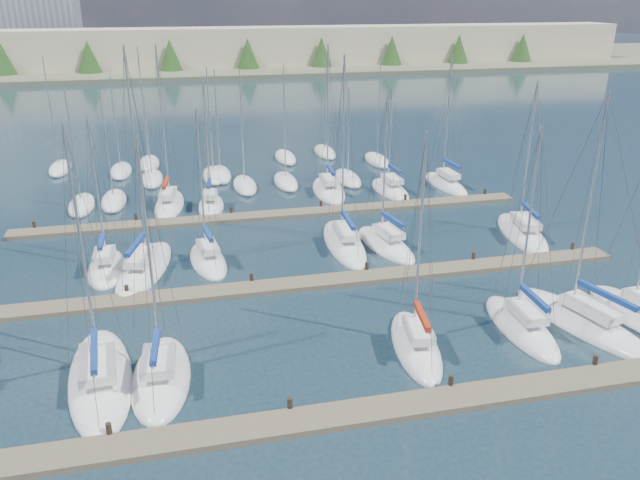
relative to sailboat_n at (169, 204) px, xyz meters
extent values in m
plane|color=#203541|center=(9.25, 25.09, -0.20)|extent=(400.00, 400.00, 0.00)
cube|color=#6B5E4C|center=(9.25, -32.91, -0.05)|extent=(44.00, 1.80, 0.35)
cylinder|color=#2D261C|center=(-2.75, -32.01, 0.10)|extent=(0.26, 0.26, 1.10)
cylinder|color=#2D261C|center=(5.25, -32.01, 0.10)|extent=(0.26, 0.26, 1.10)
cylinder|color=#2D261C|center=(13.25, -32.01, 0.10)|extent=(0.26, 0.26, 1.10)
cylinder|color=#2D261C|center=(21.25, -32.01, 0.10)|extent=(0.26, 0.26, 1.10)
cube|color=#6B5E4C|center=(9.25, -18.91, -0.05)|extent=(44.00, 1.80, 0.35)
cylinder|color=#2D261C|center=(-2.75, -18.01, 0.10)|extent=(0.26, 0.26, 1.10)
cylinder|color=#2D261C|center=(5.25, -18.01, 0.10)|extent=(0.26, 0.26, 1.10)
cylinder|color=#2D261C|center=(13.25, -18.01, 0.10)|extent=(0.26, 0.26, 1.10)
cylinder|color=#2D261C|center=(21.25, -18.01, 0.10)|extent=(0.26, 0.26, 1.10)
cylinder|color=#2D261C|center=(29.25, -18.01, 0.10)|extent=(0.26, 0.26, 1.10)
cube|color=#6B5E4C|center=(9.25, -4.91, -0.05)|extent=(44.00, 1.80, 0.35)
cylinder|color=#2D261C|center=(-10.75, -4.01, 0.10)|extent=(0.26, 0.26, 1.10)
cylinder|color=#2D261C|center=(-2.75, -4.01, 0.10)|extent=(0.26, 0.26, 1.10)
cylinder|color=#2D261C|center=(5.25, -4.01, 0.10)|extent=(0.26, 0.26, 1.10)
cylinder|color=#2D261C|center=(13.25, -4.01, 0.10)|extent=(0.26, 0.26, 1.10)
cylinder|color=#2D261C|center=(21.25, -4.01, 0.10)|extent=(0.26, 0.26, 1.10)
cylinder|color=#2D261C|center=(29.25, -4.01, 0.10)|extent=(0.26, 0.26, 1.10)
ellipsoid|color=white|center=(0.00, 0.03, -0.15)|extent=(3.43, 8.52, 1.60)
cube|color=black|center=(0.00, 0.03, -0.15)|extent=(1.75, 4.10, 0.12)
cube|color=silver|center=(-0.04, -0.38, 1.15)|extent=(1.70, 3.04, 0.50)
cylinder|color=#9EA0A5|center=(0.08, 0.69, 7.42)|extent=(0.14, 0.14, 13.04)
cylinder|color=#9EA0A5|center=(-0.12, -1.04, 2.20)|extent=(0.50, 3.47, 0.10)
cube|color=maroon|center=(-0.12, -1.04, 2.32)|extent=(0.66, 3.22, 0.30)
ellipsoid|color=white|center=(-4.38, -13.41, -0.15)|extent=(2.56, 6.67, 1.60)
cube|color=silver|center=(-4.38, -13.74, 1.15)|extent=(1.40, 2.34, 0.50)
cylinder|color=#9EA0A5|center=(-4.38, -12.88, 5.73)|extent=(0.14, 0.14, 9.66)
cylinder|color=#9EA0A5|center=(-4.38, -14.28, 2.20)|extent=(0.11, 2.80, 0.10)
cube|color=navy|center=(-4.38, -14.28, 2.32)|extent=(0.31, 2.58, 0.30)
ellipsoid|color=white|center=(15.21, 1.07, -0.15)|extent=(3.51, 8.84, 1.60)
cube|color=maroon|center=(15.21, 1.07, -0.15)|extent=(1.80, 4.25, 0.12)
cube|color=silver|center=(15.18, 0.63, 1.15)|extent=(1.80, 3.14, 0.50)
cylinder|color=#9EA0A5|center=(15.26, 1.76, 7.26)|extent=(0.14, 0.14, 12.71)
cylinder|color=#9EA0A5|center=(15.13, -0.06, 2.20)|extent=(0.36, 3.63, 0.10)
cube|color=navy|center=(15.13, -0.06, 2.32)|extent=(0.54, 3.36, 0.30)
ellipsoid|color=white|center=(-3.57, -27.28, -0.15)|extent=(4.04, 10.31, 1.60)
cube|color=black|center=(-3.57, -27.28, -0.15)|extent=(2.06, 4.96, 0.12)
cube|color=silver|center=(-3.52, -27.78, 1.15)|extent=(2.03, 3.67, 0.50)
cylinder|color=#9EA0A5|center=(-3.64, -26.48, 6.79)|extent=(0.14, 0.14, 11.77)
cylinder|color=#9EA0A5|center=(-3.45, -28.58, 2.20)|extent=(0.49, 4.22, 0.10)
cube|color=navy|center=(-3.45, -28.58, 2.32)|extent=(0.66, 3.90, 0.30)
ellipsoid|color=white|center=(19.73, -27.37, -0.15)|extent=(2.88, 7.90, 1.60)
cube|color=silver|center=(19.72, -27.75, 1.15)|extent=(1.51, 2.79, 0.50)
cylinder|color=#9EA0A5|center=(19.76, -26.74, 6.24)|extent=(0.14, 0.14, 10.67)
cylinder|color=#9EA0A5|center=(19.69, -28.38, 2.20)|extent=(0.26, 3.27, 0.10)
cube|color=navy|center=(19.69, -28.38, 2.32)|extent=(0.44, 3.02, 0.30)
ellipsoid|color=white|center=(-1.77, -14.07, -0.15)|extent=(5.16, 10.28, 1.60)
cube|color=silver|center=(-1.89, -14.55, 1.15)|extent=(2.35, 3.74, 0.50)
cylinder|color=#9EA0A5|center=(-1.58, -13.30, 7.91)|extent=(0.14, 0.14, 14.02)
cylinder|color=#9EA0A5|center=(-2.09, -15.32, 2.20)|extent=(1.12, 4.05, 0.10)
cube|color=navy|center=(-2.09, -15.32, 2.32)|extent=(1.24, 3.78, 0.30)
ellipsoid|color=white|center=(27.59, -13.77, -0.15)|extent=(4.66, 9.64, 1.60)
cube|color=silver|center=(27.50, -14.22, 1.15)|extent=(2.19, 3.49, 0.50)
cylinder|color=#9EA0A5|center=(27.74, -13.04, 6.37)|extent=(0.14, 0.14, 10.94)
cylinder|color=#9EA0A5|center=(27.35, -14.94, 2.20)|extent=(0.88, 3.83, 0.10)
cube|color=navy|center=(27.35, -14.94, 2.32)|extent=(1.01, 3.56, 0.30)
ellipsoid|color=white|center=(3.67, -1.23, -0.15)|extent=(2.92, 6.46, 1.60)
cube|color=maroon|center=(3.67, -1.23, -0.15)|extent=(1.49, 3.11, 0.12)
cube|color=silver|center=(3.64, -1.54, 1.15)|extent=(1.48, 2.31, 0.50)
cylinder|color=#9EA0A5|center=(3.73, -0.73, 6.02)|extent=(0.14, 0.14, 10.23)
cylinder|color=#9EA0A5|center=(3.59, -2.03, 2.20)|extent=(0.38, 2.62, 0.10)
cube|color=navy|center=(3.59, -2.03, 2.32)|extent=(0.55, 2.44, 0.30)
ellipsoid|color=white|center=(13.03, -27.92, -0.15)|extent=(3.58, 7.93, 1.60)
cube|color=maroon|center=(13.03, -27.92, -0.15)|extent=(1.81, 3.82, 0.12)
cube|color=silver|center=(12.97, -28.30, 1.15)|extent=(1.72, 2.85, 0.50)
cylinder|color=#9EA0A5|center=(13.13, -27.32, 6.31)|extent=(0.14, 0.14, 10.81)
cylinder|color=#9EA0A5|center=(12.87, -28.91, 2.20)|extent=(0.61, 3.19, 0.10)
cube|color=maroon|center=(12.87, -28.91, 2.32)|extent=(0.77, 2.97, 0.30)
ellipsoid|color=white|center=(23.49, -27.70, -0.15)|extent=(5.21, 10.46, 1.60)
cube|color=black|center=(23.49, -27.70, -0.15)|extent=(2.61, 5.05, 0.12)
cube|color=silver|center=(23.61, -28.19, 1.15)|extent=(2.37, 3.80, 0.50)
cylinder|color=#9EA0A5|center=(23.29, -26.92, 7.06)|extent=(0.14, 0.14, 12.31)
cylinder|color=#9EA0A5|center=(23.81, -28.97, 2.20)|extent=(1.14, 4.13, 0.10)
cube|color=navy|center=(23.81, -28.97, 2.32)|extent=(1.25, 3.85, 0.30)
ellipsoid|color=white|center=(16.13, -13.57, -0.15)|extent=(3.79, 8.28, 1.60)
cube|color=black|center=(16.13, -13.57, -0.15)|extent=(1.92, 3.99, 0.12)
cube|color=silver|center=(16.19, -13.96, 1.15)|extent=(1.84, 2.98, 0.50)
cylinder|color=#9EA0A5|center=(16.03, -12.94, 6.08)|extent=(0.14, 0.14, 10.35)
cylinder|color=#9EA0A5|center=(16.28, -14.59, 2.20)|extent=(0.61, 3.33, 0.10)
cube|color=navy|center=(16.28, -14.59, 2.32)|extent=(0.77, 3.09, 0.30)
ellipsoid|color=white|center=(27.19, 0.36, -0.15)|extent=(2.71, 8.32, 1.60)
cube|color=black|center=(27.19, 0.36, -0.15)|extent=(1.40, 4.00, 0.12)
cube|color=silver|center=(27.21, -0.05, 1.15)|extent=(1.43, 2.93, 0.50)
cylinder|color=#9EA0A5|center=(27.17, 1.02, 6.74)|extent=(0.14, 0.14, 11.66)
cylinder|color=#9EA0A5|center=(27.24, -0.70, 2.20)|extent=(0.23, 3.46, 0.10)
cube|color=navy|center=(27.24, -0.70, 2.32)|extent=(0.42, 3.19, 0.30)
ellipsoid|color=white|center=(-0.59, -27.85, -0.15)|extent=(3.37, 7.96, 1.60)
cube|color=maroon|center=(-0.59, -27.85, -0.15)|extent=(1.73, 3.83, 0.12)
cube|color=silver|center=(-0.61, -28.24, 1.15)|extent=(1.76, 2.82, 0.50)
cylinder|color=#9EA0A5|center=(-0.55, -27.23, 6.52)|extent=(0.14, 0.14, 11.24)
cylinder|color=#9EA0A5|center=(-0.65, -28.87, 2.20)|extent=(0.29, 3.28, 0.10)
cube|color=navy|center=(-0.65, -28.87, 2.32)|extent=(0.47, 3.03, 0.30)
ellipsoid|color=white|center=(13.09, -12.57, -0.15)|extent=(3.24, 10.07, 1.60)
cube|color=silver|center=(13.06, -13.07, 1.15)|extent=(1.67, 3.56, 0.50)
cylinder|color=#9EA0A5|center=(13.13, -11.78, 7.41)|extent=(0.14, 0.14, 13.02)
cylinder|color=#9EA0A5|center=(13.02, -13.86, 2.20)|extent=(0.33, 4.17, 0.10)
cube|color=navy|center=(13.02, -13.86, 2.32)|extent=(0.51, 3.85, 0.30)
ellipsoid|color=white|center=(2.64, -13.59, -0.15)|extent=(3.19, 7.05, 1.60)
cube|color=maroon|center=(2.64, -13.59, -0.15)|extent=(1.63, 3.39, 0.12)
cube|color=silver|center=(2.68, -13.93, 1.15)|extent=(1.59, 2.52, 0.50)
cylinder|color=#9EA0A5|center=(2.57, -13.05, 5.85)|extent=(0.14, 0.14, 9.89)
cylinder|color=#9EA0A5|center=(2.75, -14.47, 2.20)|extent=(0.45, 2.85, 0.10)
cube|color=navy|center=(2.75, -14.47, 2.32)|extent=(0.62, 2.65, 0.30)
ellipsoid|color=white|center=(21.11, -0.17, -0.15)|extent=(2.92, 7.51, 1.60)
cube|color=silver|center=(21.13, -0.54, 1.15)|extent=(1.54, 2.65, 0.50)
cylinder|color=#9EA0A5|center=(21.09, 0.42, 5.46)|extent=(0.14, 0.14, 9.11)
cylinder|color=#9EA0A5|center=(21.15, -1.14, 2.20)|extent=(0.23, 3.11, 0.10)
cube|color=navy|center=(21.15, -1.14, 2.32)|extent=(0.42, 2.87, 0.30)
ellipsoid|color=white|center=(27.40, -27.82, -0.15)|extent=(3.33, 8.58, 1.60)
cylinder|color=#9EA0A5|center=(-11.50, 14.99, 6.30)|extent=(0.12, 0.12, 11.20)
ellipsoid|color=white|center=(-11.50, 14.99, 0.05)|extent=(2.20, 6.40, 1.40)
cylinder|color=#9EA0A5|center=(5.31, 8.54, 5.77)|extent=(0.12, 0.12, 10.14)
ellipsoid|color=white|center=(5.31, 8.54, 0.05)|extent=(2.20, 6.40, 1.40)
cylinder|color=#9EA0A5|center=(4.57, 8.34, 5.95)|extent=(0.12, 0.12, 10.49)
ellipsoid|color=white|center=(4.57, 8.34, 0.05)|extent=(2.20, 6.40, 1.40)
cylinder|color=#9EA0A5|center=(18.32, 15.63, 5.74)|extent=(0.12, 0.12, 10.06)
ellipsoid|color=white|center=(18.32, 15.63, 0.05)|extent=(2.20, 6.40, 1.40)
cylinder|color=#9EA0A5|center=(-4.97, 12.43, 5.40)|extent=(0.12, 0.12, 9.39)
ellipsoid|color=white|center=(-4.97, 12.43, 0.05)|extent=(2.20, 6.40, 1.40)
cylinder|color=#9EA0A5|center=(-7.71, 1.28, 5.63)|extent=(0.12, 0.12, 9.85)
ellipsoid|color=white|center=(-7.71, 1.28, 0.05)|extent=(2.20, 6.40, 1.40)
cylinder|color=#9EA0A5|center=(-4.97, 1.92, 5.35)|extent=(0.12, 0.12, 9.30)
ellipsoid|color=white|center=(-4.97, 1.92, 0.05)|extent=(2.20, 6.40, 1.40)
cylinder|color=#9EA0A5|center=(23.23, 10.50, 6.54)|extent=(0.12, 0.12, 11.68)
ellipsoid|color=white|center=(23.23, 10.50, 0.05)|extent=(2.20, 6.40, 1.40)
cylinder|color=#9EA0A5|center=(11.56, 4.41, 5.59)|extent=(0.12, 0.12, 9.76)
ellipsoid|color=white|center=(11.56, 4.41, 0.05)|extent=(2.20, 6.40, 1.40)
cylinder|color=#9EA0A5|center=(-2.09, 15.00, 6.68)|extent=(0.12, 0.12, 11.95)
ellipsoid|color=white|center=(-2.09, 15.00, 0.05)|extent=(2.20, 6.40, 1.40)
cylinder|color=#9EA0A5|center=(18.01, 4.15, 4.94)|extent=(0.12, 0.12, 8.46)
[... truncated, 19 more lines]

